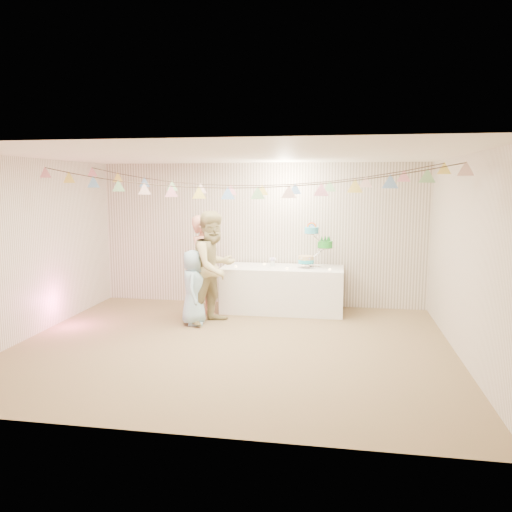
% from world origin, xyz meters
% --- Properties ---
extents(floor, '(6.00, 6.00, 0.00)m').
position_xyz_m(floor, '(0.00, 0.00, 0.00)').
color(floor, brown).
rests_on(floor, ground).
extents(ceiling, '(6.00, 6.00, 0.00)m').
position_xyz_m(ceiling, '(0.00, 0.00, 2.60)').
color(ceiling, white).
rests_on(ceiling, ground).
extents(back_wall, '(6.00, 6.00, 0.00)m').
position_xyz_m(back_wall, '(0.00, 2.50, 1.30)').
color(back_wall, silver).
rests_on(back_wall, ground).
extents(front_wall, '(6.00, 6.00, 0.00)m').
position_xyz_m(front_wall, '(0.00, -2.50, 1.30)').
color(front_wall, silver).
rests_on(front_wall, ground).
extents(left_wall, '(5.00, 5.00, 0.00)m').
position_xyz_m(left_wall, '(-3.00, 0.00, 1.30)').
color(left_wall, silver).
rests_on(left_wall, ground).
extents(right_wall, '(5.00, 5.00, 0.00)m').
position_xyz_m(right_wall, '(3.00, 0.00, 1.30)').
color(right_wall, silver).
rests_on(right_wall, ground).
extents(table, '(2.10, 0.84, 0.79)m').
position_xyz_m(table, '(0.47, 2.02, 0.39)').
color(table, white).
rests_on(table, floor).
extents(cake_stand, '(0.65, 0.38, 0.73)m').
position_xyz_m(cake_stand, '(1.02, 2.07, 1.11)').
color(cake_stand, silver).
rests_on(cake_stand, table).
extents(cake_bottom, '(0.31, 0.31, 0.15)m').
position_xyz_m(cake_bottom, '(0.87, 2.01, 0.84)').
color(cake_bottom, '#2AB7C8').
rests_on(cake_bottom, cake_stand).
extents(cake_middle, '(0.27, 0.27, 0.22)m').
position_xyz_m(cake_middle, '(1.20, 2.16, 1.11)').
color(cake_middle, '#1E8C27').
rests_on(cake_middle, cake_stand).
extents(cake_top_tier, '(0.25, 0.25, 0.19)m').
position_xyz_m(cake_top_tier, '(0.96, 2.04, 1.38)').
color(cake_top_tier, '#3EABC5').
rests_on(cake_top_tier, cake_stand).
extents(platter, '(0.36, 0.36, 0.02)m').
position_xyz_m(platter, '(-0.18, 1.97, 0.76)').
color(platter, white).
rests_on(platter, table).
extents(posy, '(0.14, 0.14, 0.16)m').
position_xyz_m(posy, '(0.28, 2.07, 0.83)').
color(posy, white).
rests_on(posy, table).
extents(person_adult_a, '(0.54, 0.70, 1.72)m').
position_xyz_m(person_adult_a, '(-0.79, 1.45, 0.86)').
color(person_adult_a, tan).
rests_on(person_adult_a, floor).
extents(person_adult_b, '(1.04, 1.10, 1.80)m').
position_xyz_m(person_adult_b, '(-0.53, 1.11, 0.90)').
color(person_adult_b, tan).
rests_on(person_adult_b, floor).
extents(person_child, '(0.47, 0.64, 1.20)m').
position_xyz_m(person_child, '(-0.84, 0.97, 0.60)').
color(person_child, '#95BED3').
rests_on(person_child, floor).
extents(bunting_back, '(5.60, 1.10, 0.40)m').
position_xyz_m(bunting_back, '(0.00, 1.10, 2.35)').
color(bunting_back, pink).
rests_on(bunting_back, ceiling).
extents(bunting_front, '(5.60, 0.90, 0.36)m').
position_xyz_m(bunting_front, '(0.00, -0.20, 2.32)').
color(bunting_front, '#72A5E5').
rests_on(bunting_front, ceiling).
extents(tealight_0, '(0.04, 0.04, 0.03)m').
position_xyz_m(tealight_0, '(-0.33, 1.87, 0.80)').
color(tealight_0, '#FFD88C').
rests_on(tealight_0, table).
extents(tealight_1, '(0.04, 0.04, 0.03)m').
position_xyz_m(tealight_1, '(0.12, 2.20, 0.80)').
color(tealight_1, '#FFD88C').
rests_on(tealight_1, table).
extents(tealight_2, '(0.04, 0.04, 0.03)m').
position_xyz_m(tealight_2, '(0.57, 1.80, 0.80)').
color(tealight_2, '#FFD88C').
rests_on(tealight_2, table).
extents(tealight_3, '(0.04, 0.04, 0.03)m').
position_xyz_m(tealight_3, '(0.82, 2.24, 0.80)').
color(tealight_3, '#FFD88C').
rests_on(tealight_3, table).
extents(tealight_4, '(0.04, 0.04, 0.03)m').
position_xyz_m(tealight_4, '(1.29, 1.84, 0.80)').
color(tealight_4, '#FFD88C').
rests_on(tealight_4, table).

